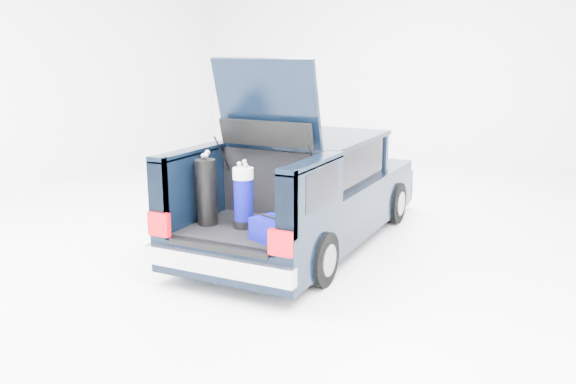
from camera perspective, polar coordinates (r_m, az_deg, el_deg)
The scene contains 6 objects.
ground at distance 8.34m, azimuth 1.53°, elevation -4.68°, with size 14.00×14.00×0.00m, color white.
car at distance 8.25m, azimuth 1.86°, elevation -0.02°, with size 1.87×4.65×2.47m.
red_suitcase at distance 6.94m, azimuth 1.50°, elevation -1.07°, with size 0.33×0.21×0.53m.
black_golf_bag at distance 6.98m, azimuth -7.63°, elevation 0.02°, with size 0.29×0.30×0.84m.
blue_golf_bag at distance 6.81m, azimuth -4.19°, elevation -0.50°, with size 0.28×0.28×0.78m.
blue_duffel at distance 6.37m, azimuth -1.16°, elevation -3.61°, with size 0.58×0.48×0.26m.
Camera 1 is at (3.31, -7.21, 2.57)m, focal length 38.00 mm.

